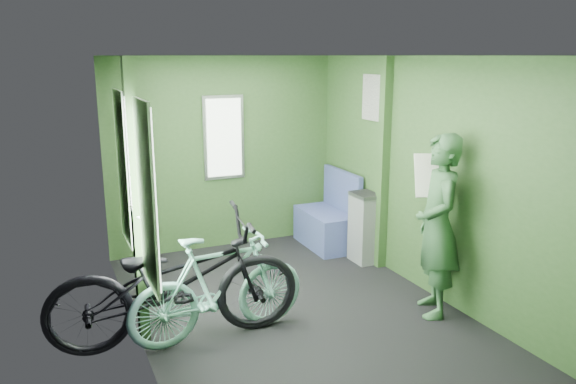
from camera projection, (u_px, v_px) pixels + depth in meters
name	position (u px, v px, depth m)	size (l,w,h in m)	color
room	(287.00, 157.00, 4.92)	(4.00, 4.02, 2.31)	black
bicycle_black	(179.00, 343.00, 4.62)	(0.71, 2.04, 1.07)	black
bicycle_mint	(221.00, 337.00, 4.71)	(0.43, 1.53, 0.92)	#76BCAD
passenger	(438.00, 226.00, 4.98)	(0.61, 0.78, 1.65)	#325C36
waste_box	(364.00, 228.00, 6.36)	(0.24, 0.33, 0.81)	slate
bench_seat	(328.00, 224.00, 6.92)	(0.51, 0.89, 0.93)	navy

